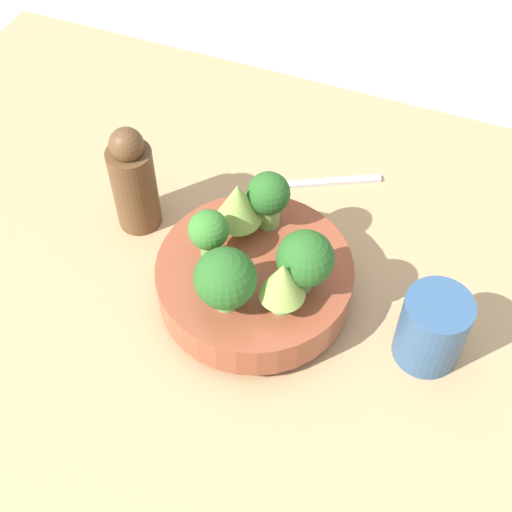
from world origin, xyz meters
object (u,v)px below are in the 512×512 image
object	(u,v)px
bowl	(256,280)
fork	(319,183)
cup	(432,329)
pepper_mill	(133,181)

from	to	relation	value
bowl	fork	world-z (taller)	bowl
bowl	cup	xyz separation A→B (m)	(-0.20, -0.00, 0.01)
pepper_mill	fork	distance (m)	0.25
bowl	cup	world-z (taller)	cup
fork	cup	bearing A→B (deg)	133.34
cup	bowl	bearing A→B (deg)	0.44
bowl	fork	distance (m)	0.21
bowl	cup	size ratio (longest dim) A/B	2.41
cup	fork	size ratio (longest dim) A/B	0.60
fork	pepper_mill	bearing A→B (deg)	36.62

